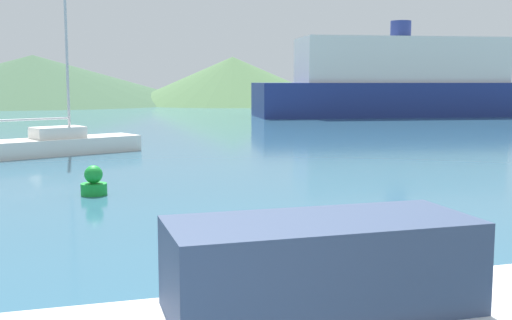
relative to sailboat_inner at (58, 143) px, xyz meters
name	(u,v)px	position (x,y,z in m)	size (l,w,h in m)	color
sailboat_inner	(58,143)	(0.00, 0.00, 0.00)	(7.04, 6.21, 11.31)	white
ferry_distant	(399,82)	(23.02, 32.10, 2.70)	(28.18, 11.49, 8.93)	navy
buoy_marker	(94,183)	(4.13, -10.52, -0.16)	(0.76, 0.76, 0.88)	green
hill_west	(34,79)	(-23.32, 67.05, 3.04)	(50.61, 50.61, 7.11)	#38563D
hill_central	(233,80)	(6.33, 64.76, 2.87)	(31.45, 31.45, 6.78)	#476B42
hill_east	(412,70)	(33.69, 69.38, 4.39)	(24.96, 24.96, 9.82)	#3D6038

